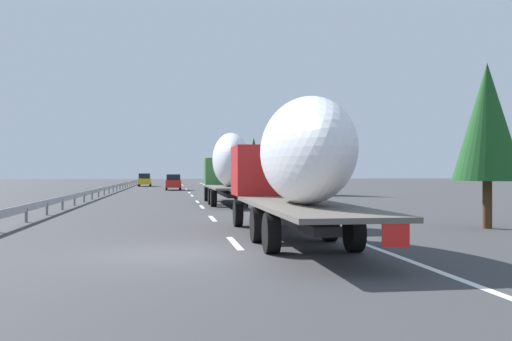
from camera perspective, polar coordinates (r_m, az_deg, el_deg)
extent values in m
plane|color=#38383A|center=(55.06, -8.27, -2.34)|extent=(260.00, 260.00, 0.00)
cube|color=white|center=(17.24, -2.11, -7.10)|extent=(3.20, 0.20, 0.01)
cube|color=white|center=(26.32, -4.27, -4.70)|extent=(3.20, 0.20, 0.01)
cube|color=white|center=(35.15, -5.30, -3.56)|extent=(3.20, 0.20, 0.01)
cube|color=white|center=(41.43, -5.76, -3.05)|extent=(3.20, 0.20, 0.01)
cube|color=white|center=(52.10, -6.28, -2.46)|extent=(3.20, 0.20, 0.01)
cube|color=white|center=(59.54, -6.54, -2.17)|extent=(3.20, 0.20, 0.01)
cube|color=white|center=(71.33, -6.83, -1.84)|extent=(3.20, 0.20, 0.01)
cube|color=white|center=(91.23, -7.16, -1.47)|extent=(3.20, 0.20, 0.01)
cube|color=white|center=(98.53, -7.25, -1.38)|extent=(3.20, 0.20, 0.01)
cube|color=white|center=(60.31, -3.04, -2.14)|extent=(110.00, 0.20, 0.01)
cube|color=#387038|center=(42.40, -3.38, -0.08)|extent=(2.40, 2.50, 1.90)
cube|color=black|center=(43.50, -3.50, 0.58)|extent=(0.08, 2.12, 0.80)
cube|color=#262628|center=(39.49, -3.01, -2.22)|extent=(10.83, 0.70, 0.24)
cube|color=#59544C|center=(36.55, -2.58, -1.65)|extent=(9.37, 2.50, 0.12)
ellipsoid|color=white|center=(36.05, -2.51, 1.05)|extent=(6.03, 2.20, 3.31)
cube|color=red|center=(32.02, -0.53, -2.29)|extent=(0.04, 0.56, 0.56)
cylinder|color=black|center=(42.34, -4.86, -2.28)|extent=(1.04, 0.30, 1.04)
cylinder|color=black|center=(42.53, -1.90, -2.28)|extent=(1.04, 0.30, 1.04)
cylinder|color=black|center=(37.67, -4.43, -2.55)|extent=(1.04, 0.35, 1.04)
cylinder|color=black|center=(37.89, -1.11, -2.53)|extent=(1.04, 0.35, 1.04)
cylinder|color=black|center=(35.28, -4.17, -2.71)|extent=(1.04, 0.35, 1.04)
cylinder|color=black|center=(35.51, -0.62, -2.69)|extent=(1.04, 0.35, 1.04)
cube|color=#B21919|center=(22.54, 1.01, 0.00)|extent=(2.40, 2.50, 1.90)
cube|color=black|center=(23.63, 0.57, 1.20)|extent=(0.08, 2.12, 0.80)
cube|color=#262628|center=(19.48, 2.52, -4.33)|extent=(11.61, 0.70, 0.24)
cube|color=#59544C|center=(16.37, 4.60, -3.48)|extent=(10.22, 2.50, 0.12)
ellipsoid|color=white|center=(16.25, 4.67, 1.90)|extent=(6.99, 2.20, 2.94)
cube|color=red|center=(11.74, 13.50, -5.96)|extent=(0.04, 0.56, 0.56)
cylinder|color=black|center=(22.44, -1.77, -4.17)|extent=(1.04, 0.30, 1.04)
cylinder|color=black|center=(22.79, 3.74, -4.10)|extent=(1.04, 0.30, 1.04)
cylinder|color=black|center=(17.38, 0.16, -5.33)|extent=(1.04, 0.35, 1.04)
cylinder|color=black|center=(17.84, 7.19, -5.20)|extent=(1.04, 0.35, 1.04)
cylinder|color=black|center=(15.03, 1.51, -6.15)|extent=(1.04, 0.35, 1.04)
cylinder|color=black|center=(15.55, 9.57, -5.94)|extent=(1.04, 0.35, 1.04)
cube|color=red|center=(68.75, -8.09, -1.29)|extent=(4.48, 1.77, 0.84)
cube|color=black|center=(68.41, -8.08, -0.66)|extent=(2.46, 1.55, 0.68)
cylinder|color=black|center=(70.15, -8.73, -1.61)|extent=(0.64, 0.22, 0.64)
cylinder|color=black|center=(70.16, -7.45, -1.61)|extent=(0.64, 0.22, 0.64)
cylinder|color=black|center=(67.38, -8.75, -1.67)|extent=(0.64, 0.22, 0.64)
cylinder|color=black|center=(67.38, -7.41, -1.67)|extent=(0.64, 0.22, 0.64)
cube|color=gold|center=(87.47, -10.83, -1.05)|extent=(4.67, 1.83, 0.84)
cube|color=black|center=(87.11, -10.84, -0.53)|extent=(2.57, 1.61, 0.75)
cylinder|color=black|center=(88.96, -11.31, -1.30)|extent=(0.64, 0.22, 0.64)
cylinder|color=black|center=(88.89, -10.26, -1.30)|extent=(0.64, 0.22, 0.64)
cylinder|color=black|center=(86.07, -11.41, -1.34)|extent=(0.64, 0.22, 0.64)
cylinder|color=black|center=(86.00, -10.33, -1.34)|extent=(0.64, 0.22, 0.64)
cylinder|color=gray|center=(51.91, -0.85, -1.17)|extent=(0.10, 0.10, 2.35)
cube|color=#2D569E|center=(51.90, -0.85, 0.52)|extent=(0.06, 0.90, 0.70)
cylinder|color=#472D19|center=(23.27, 21.68, -3.11)|extent=(0.34, 0.34, 1.77)
cone|color=#194C1E|center=(23.32, 21.67, 4.47)|extent=(2.56, 2.56, 4.39)
cylinder|color=#472D19|center=(82.73, -0.22, -1.13)|extent=(0.24, 0.24, 1.38)
cone|color=#194C1E|center=(82.75, -0.22, 1.29)|extent=(2.85, 2.85, 5.61)
cylinder|color=#472D19|center=(100.30, -1.99, -0.92)|extent=(0.27, 0.27, 1.53)
cone|color=#1E5B23|center=(100.30, -1.99, 0.72)|extent=(3.04, 3.04, 4.20)
cylinder|color=#472D19|center=(53.15, 6.10, -1.62)|extent=(0.39, 0.39, 1.48)
cone|color=#1E5B23|center=(53.16, 6.10, 1.73)|extent=(3.72, 3.72, 4.73)
cube|color=#9EA0A5|center=(58.34, -14.18, -1.62)|extent=(94.00, 0.06, 0.32)
cube|color=slate|center=(26.07, -21.54, -4.08)|extent=(0.10, 0.10, 0.60)
cube|color=slate|center=(30.06, -19.76, -3.56)|extent=(0.10, 0.10, 0.60)
cube|color=slate|center=(34.07, -18.39, -3.16)|extent=(0.10, 0.10, 0.60)
cube|color=slate|center=(38.09, -17.32, -2.85)|extent=(0.10, 0.10, 0.60)
cube|color=slate|center=(42.13, -16.45, -2.59)|extent=(0.10, 0.10, 0.60)
cube|color=slate|center=(46.17, -15.73, -2.38)|extent=(0.10, 0.10, 0.60)
cube|color=slate|center=(50.23, -15.13, -2.20)|extent=(0.10, 0.10, 0.60)
cube|color=slate|center=(54.29, -14.62, -2.05)|extent=(0.10, 0.10, 0.60)
cube|color=slate|center=(58.35, -14.18, -1.92)|extent=(0.10, 0.10, 0.60)
cube|color=slate|center=(62.41, -13.79, -1.80)|extent=(0.10, 0.10, 0.60)
cube|color=slate|center=(66.48, -13.46, -1.70)|extent=(0.10, 0.10, 0.60)
cube|color=slate|center=(70.55, -13.16, -1.61)|extent=(0.10, 0.10, 0.60)
cube|color=slate|center=(74.62, -12.90, -1.53)|extent=(0.10, 0.10, 0.60)
cube|color=slate|center=(78.70, -12.66, -1.46)|extent=(0.10, 0.10, 0.60)
cube|color=slate|center=(82.77, -12.44, -1.40)|extent=(0.10, 0.10, 0.60)
cube|color=slate|center=(86.85, -12.25, -1.34)|extent=(0.10, 0.10, 0.60)
cube|color=slate|center=(90.92, -12.07, -1.29)|extent=(0.10, 0.10, 0.60)
cube|color=slate|center=(95.00, -11.91, -1.24)|extent=(0.10, 0.10, 0.60)
cube|color=slate|center=(99.08, -11.76, -1.20)|extent=(0.10, 0.10, 0.60)
cube|color=slate|center=(103.16, -11.63, -1.15)|extent=(0.10, 0.10, 0.60)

